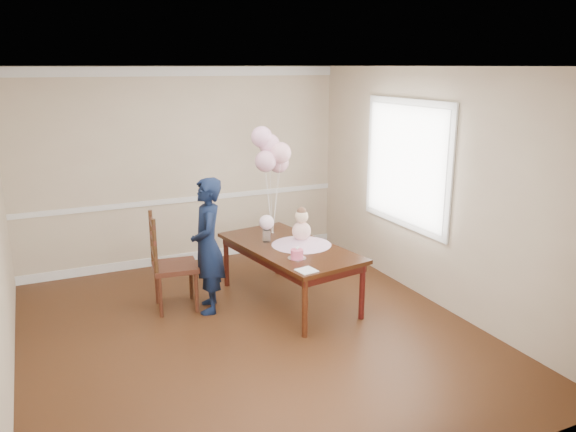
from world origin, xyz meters
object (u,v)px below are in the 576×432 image
(dining_table_top, at_px, (289,248))
(birthday_cake, at_px, (297,254))
(dining_chair_seat, at_px, (175,267))
(woman, at_px, (208,246))

(dining_table_top, distance_m, birthday_cake, 0.46)
(dining_chair_seat, relative_size, woman, 0.32)
(dining_table_top, bearing_deg, dining_chair_seat, 154.09)
(birthday_cake, relative_size, woman, 0.09)
(birthday_cake, height_order, dining_chair_seat, birthday_cake)
(dining_table_top, distance_m, woman, 0.95)
(dining_table_top, distance_m, dining_chair_seat, 1.32)
(dining_table_top, relative_size, woman, 1.20)
(dining_chair_seat, bearing_deg, woman, -26.28)
(birthday_cake, xyz_separation_m, dining_chair_seat, (-1.14, 0.81, -0.24))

